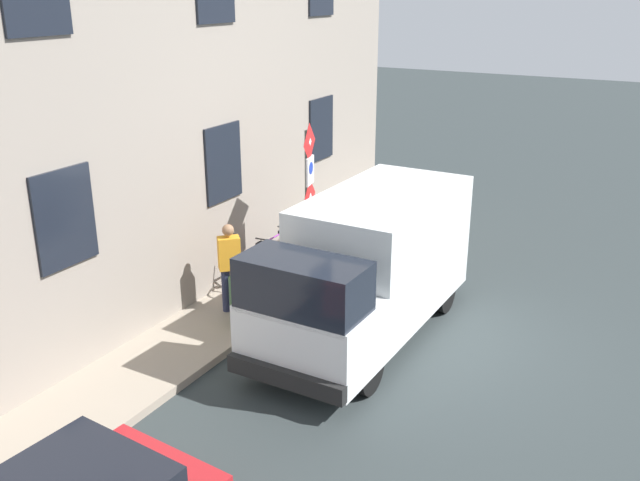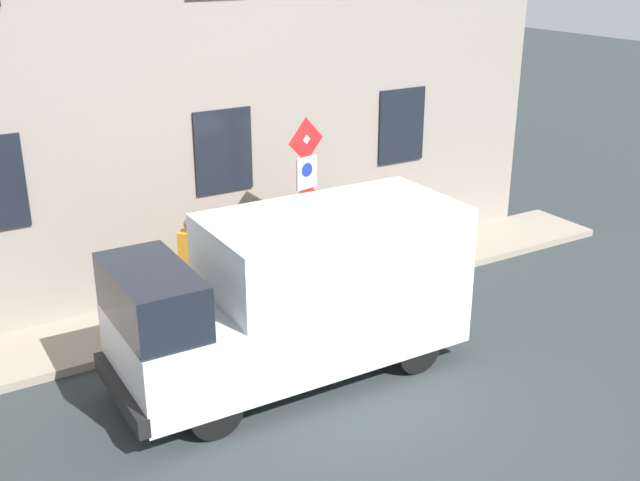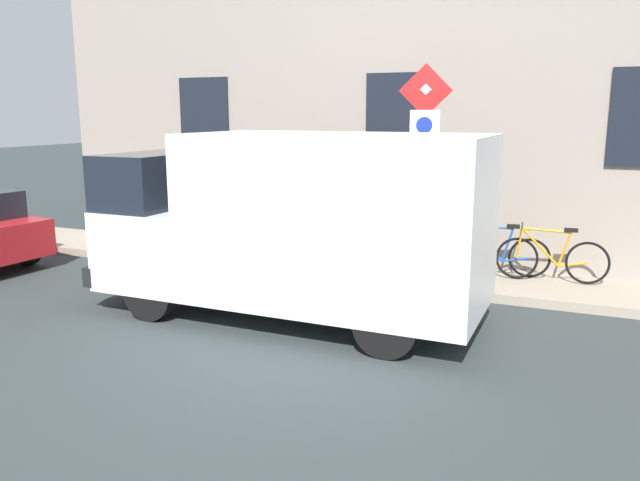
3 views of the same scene
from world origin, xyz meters
name	(u,v)px [view 1 (image 1 of 3)]	position (x,y,z in m)	size (l,w,h in m)	color
ground_plane	(419,335)	(0.00, 0.00, 0.00)	(80.00, 80.00, 0.00)	#2E3536
sidewalk_slab	(262,294)	(3.40, 0.00, 0.07)	(1.67, 16.36, 0.14)	gray
building_facade	(204,83)	(4.58, 0.00, 4.20)	(0.75, 14.36, 8.40)	gray
sign_post_stacked	(309,185)	(2.77, -0.86, 2.22)	(0.20, 0.55, 3.21)	#474C47
delivery_van	(368,265)	(0.86, 0.39, 1.33)	(2.07, 5.36, 2.50)	white
bicycle_orange	(316,232)	(3.68, -2.74, 0.51)	(0.46, 1.72, 0.89)	black
bicycle_blue	(297,243)	(3.68, -1.88, 0.51)	(0.46, 1.71, 0.89)	black
bicycle_purple	(276,255)	(3.68, -1.01, 0.51)	(0.46, 1.72, 0.89)	black
bicycle_red	(254,268)	(3.68, -0.15, 0.51)	(0.46, 1.71, 0.89)	black
pedestrian	(230,265)	(3.40, 1.03, 1.07)	(0.47, 0.47, 1.72)	#262B47
litter_bin	(242,300)	(2.91, 1.38, 0.59)	(0.44, 0.44, 0.90)	#2D5133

